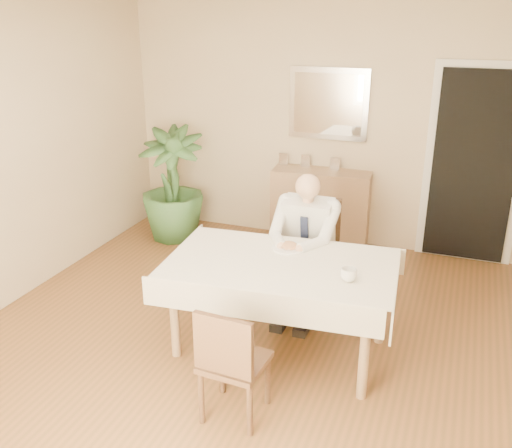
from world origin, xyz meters
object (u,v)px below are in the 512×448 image
at_px(dining_table, 281,272).
at_px(chair_near, 230,360).
at_px(seated_man, 303,241).
at_px(sideboard, 320,208).
at_px(coffee_mug, 349,275).
at_px(potted_palm, 172,184).
at_px(chair_far, 312,245).

bearing_deg(dining_table, chair_near, -96.95).
height_order(seated_man, sideboard, seated_man).
xyz_separation_m(seated_man, coffee_mug, (0.53, -0.71, 0.11)).
height_order(seated_man, coffee_mug, seated_man).
distance_m(seated_man, potted_palm, 2.20).
relative_size(chair_far, potted_palm, 0.74).
bearing_deg(sideboard, chair_near, -89.96).
height_order(chair_far, seated_man, seated_man).
xyz_separation_m(chair_near, potted_palm, (-1.84, 2.65, 0.18)).
distance_m(dining_table, seated_man, 0.59).
xyz_separation_m(seated_man, sideboard, (-0.25, 1.57, -0.26)).
xyz_separation_m(chair_far, potted_palm, (-1.87, 0.87, 0.11)).
xyz_separation_m(dining_table, chair_far, (0.00, 0.89, -0.13)).
bearing_deg(chair_near, seated_man, 92.01).
distance_m(dining_table, sideboard, 2.19).
distance_m(dining_table, chair_far, 0.90).
height_order(chair_near, potted_palm, potted_palm).
height_order(dining_table, chair_far, chair_far).
height_order(sideboard, potted_palm, potted_palm).
distance_m(dining_table, potted_palm, 2.56).
bearing_deg(dining_table, seated_man, 85.29).
relative_size(chair_far, sideboard, 0.89).
bearing_deg(chair_near, coffee_mug, 57.03).
height_order(chair_near, coffee_mug, coffee_mug).
xyz_separation_m(chair_far, coffee_mug, (0.53, -1.01, 0.26)).
bearing_deg(chair_far, coffee_mug, -67.47).
bearing_deg(seated_man, chair_near, -91.35).
bearing_deg(coffee_mug, seated_man, 126.77).
xyz_separation_m(chair_near, seated_man, (0.04, 1.49, 0.23)).
height_order(chair_far, coffee_mug, chair_far).
relative_size(chair_near, coffee_mug, 7.09).
bearing_deg(dining_table, potted_palm, 132.19).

